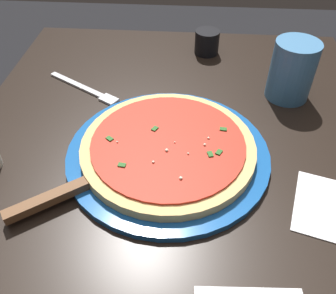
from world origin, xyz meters
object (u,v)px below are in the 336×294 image
pizza (168,147)px  cup_small_sauce (207,42)px  cup_tall_drink (292,71)px  pizza_server (75,188)px  fork (87,89)px  serving_plate (168,153)px

pizza → cup_small_sauce: cup_small_sauce is taller
pizza → cup_tall_drink: bearing=-49.5°
pizza_server → pizza: bearing=-53.6°
fork → serving_plate: bearing=-134.8°
serving_plate → cup_tall_drink: bearing=-49.5°
cup_small_sauce → pizza_server: bearing=156.8°
serving_plate → pizza_server: 0.16m
pizza_server → fork: size_ratio=1.21×
serving_plate → cup_tall_drink: size_ratio=2.89×
pizza → fork: bearing=45.2°
serving_plate → cup_small_sauce: 0.37m
serving_plate → pizza_server: size_ratio=1.67×
fork → pizza_server: bearing=-169.2°
serving_plate → pizza: size_ratio=1.17×
pizza → cup_tall_drink: (0.20, -0.23, 0.04)m
pizza_server → cup_small_sauce: (0.46, -0.20, 0.01)m
pizza → pizza_server: bearing=126.4°
serving_plate → cup_small_sauce: cup_small_sauce is taller
pizza_server → serving_plate: bearing=-53.6°
cup_tall_drink → cup_small_sauce: 0.24m
cup_small_sauce → fork: (-0.18, 0.25, -0.03)m
pizza → cup_tall_drink: size_ratio=2.47×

